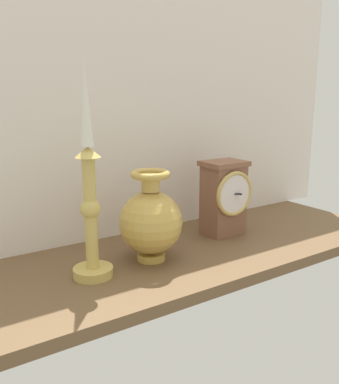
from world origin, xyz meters
The scene contains 5 objects.
ground_plane centered at (0.00, 0.00, -1.20)cm, with size 100.00×36.00×2.40cm, color brown.
back_wall centered at (0.00, 18.50, 32.50)cm, with size 120.00×2.00×65.00cm, color silver.
mantel_clock centered at (10.10, 3.67, 9.58)cm, with size 10.99×9.96×18.50cm.
candlestick_tall_left centered at (-27.22, -1.49, 14.90)cm, with size 7.70×7.70×40.53cm.
brass_vase_bulbous centered at (-13.61, -0.58, 8.65)cm, with size 13.31×13.31×19.21cm.
Camera 1 is at (-55.88, -71.33, 34.11)cm, focal length 38.69 mm.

